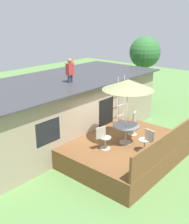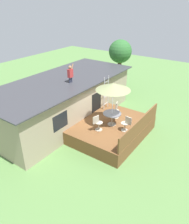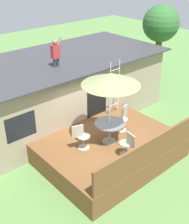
{
  "view_description": "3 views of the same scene",
  "coord_description": "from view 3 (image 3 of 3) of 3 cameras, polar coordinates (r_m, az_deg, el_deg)",
  "views": [
    {
      "loc": [
        -8.17,
        -5.54,
        5.51
      ],
      "look_at": [
        -0.6,
        1.0,
        1.96
      ],
      "focal_mm": 43.64,
      "sensor_mm": 36.0,
      "label": 1
    },
    {
      "loc": [
        -9.68,
        -5.7,
        7.34
      ],
      "look_at": [
        -0.39,
        0.84,
        1.45
      ],
      "focal_mm": 35.33,
      "sensor_mm": 36.0,
      "label": 2
    },
    {
      "loc": [
        -6.12,
        -6.27,
        6.61
      ],
      "look_at": [
        -0.08,
        0.62,
        1.66
      ],
      "focal_mm": 47.28,
      "sensor_mm": 36.0,
      "label": 3
    }
  ],
  "objects": [
    {
      "name": "patio_chair_left",
      "position": [
        9.78,
        -2.55,
        -4.83
      ],
      "size": [
        0.61,
        0.44,
        0.92
      ],
      "rotation": [
        0.0,
        0.0,
        -0.32
      ],
      "color": "#A59E8C",
      "rests_on": "deck"
    },
    {
      "name": "deck_railing",
      "position": [
        9.26,
        10.57,
        -7.56
      ],
      "size": [
        4.61,
        0.08,
        0.9
      ],
      "primitive_type": "cube",
      "color": "brown",
      "rests_on": "deck"
    },
    {
      "name": "step_ladder",
      "position": [
        11.76,
        3.85,
        4.7
      ],
      "size": [
        0.52,
        0.04,
        2.2
      ],
      "color": "silver",
      "rests_on": "deck"
    },
    {
      "name": "patio_chair_right",
      "position": [
        10.86,
        5.44,
        -1.29
      ],
      "size": [
        0.61,
        0.44,
        0.92
      ],
      "rotation": [
        0.0,
        0.0,
        -2.85
      ],
      "color": "#A59E8C",
      "rests_on": "deck"
    },
    {
      "name": "deck",
      "position": [
        10.74,
        2.51,
        -6.99
      ],
      "size": [
        4.71,
        3.79,
        0.8
      ],
      "primitive_type": "cube",
      "color": "brown",
      "rests_on": "ground"
    },
    {
      "name": "patio_umbrella",
      "position": [
        9.27,
        3.2,
        6.39
      ],
      "size": [
        1.9,
        1.9,
        2.54
      ],
      "color": "silver",
      "rests_on": "deck"
    },
    {
      "name": "backyard_tree",
      "position": [
        16.69,
        12.69,
        16.1
      ],
      "size": [
        1.95,
        1.95,
        4.3
      ],
      "color": "brown",
      "rests_on": "ground"
    },
    {
      "name": "patio_table",
      "position": [
        10.06,
        2.93,
        -2.95
      ],
      "size": [
        1.04,
        1.04,
        0.74
      ],
      "color": "#A59E8C",
      "rests_on": "deck"
    },
    {
      "name": "patio_chair_near",
      "position": [
        9.47,
        6.43,
        -6.27
      ],
      "size": [
        0.44,
        0.62,
        0.92
      ],
      "rotation": [
        0.0,
        0.0,
        1.42
      ],
      "color": "#A59E8C",
      "rests_on": "deck"
    },
    {
      "name": "ground_plane",
      "position": [
        10.97,
        2.47,
        -8.69
      ],
      "size": [
        40.0,
        40.0,
        0.0
      ],
      "primitive_type": "plane",
      "color": "#567F42"
    },
    {
      "name": "person_figure",
      "position": [
        11.38,
        -7.52,
        11.61
      ],
      "size": [
        0.47,
        0.2,
        1.11
      ],
      "color": "#33384C",
      "rests_on": "house"
    },
    {
      "name": "house",
      "position": [
        12.73,
        -8.62,
        3.83
      ],
      "size": [
        10.5,
        4.5,
        2.77
      ],
      "color": "gray",
      "rests_on": "ground"
    }
  ]
}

